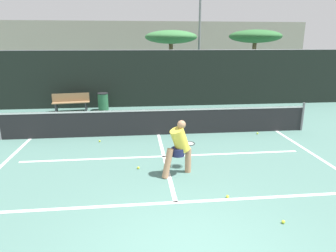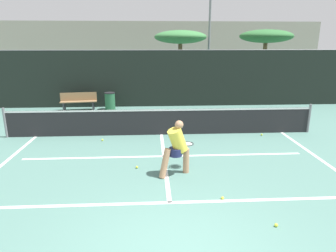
{
  "view_description": "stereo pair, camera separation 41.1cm",
  "coord_description": "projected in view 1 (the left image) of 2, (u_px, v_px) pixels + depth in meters",
  "views": [
    {
      "loc": [
        -0.77,
        -3.86,
        3.3
      ],
      "look_at": [
        0.12,
        4.35,
        0.95
      ],
      "focal_mm": 32.0,
      "sensor_mm": 36.0,
      "label": 1
    },
    {
      "loc": [
        -0.36,
        -3.9,
        3.3
      ],
      "look_at": [
        0.12,
        4.35,
        0.95
      ],
      "focal_mm": 32.0,
      "sensor_mm": 36.0,
      "label": 2
    }
  ],
  "objects": [
    {
      "name": "court_baseline_near",
      "position": [
        176.0,
        202.0,
        6.34
      ],
      "size": [
        11.0,
        0.1,
        0.01
      ],
      "primitive_type": "cube",
      "color": "white",
      "rests_on": "ground"
    },
    {
      "name": "court_service_line",
      "position": [
        164.0,
        156.0,
        8.89
      ],
      "size": [
        8.25,
        0.1,
        0.01
      ],
      "primitive_type": "cube",
      "color": "white",
      "rests_on": "ground"
    },
    {
      "name": "court_center_mark",
      "position": [
        165.0,
        159.0,
        8.64
      ],
      "size": [
        0.1,
        4.81,
        0.01
      ],
      "primitive_type": "cube",
      "color": "white",
      "rests_on": "ground"
    },
    {
      "name": "court_sideline_left",
      "position": [
        1.0,
        166.0,
        8.18
      ],
      "size": [
        0.1,
        5.81,
        0.01
      ],
      "primitive_type": "cube",
      "color": "white",
      "rests_on": "ground"
    },
    {
      "name": "court_sideline_right",
      "position": [
        312.0,
        153.0,
        9.11
      ],
      "size": [
        0.1,
        5.81,
        0.01
      ],
      "primitive_type": "cube",
      "color": "white",
      "rests_on": "ground"
    },
    {
      "name": "net",
      "position": [
        158.0,
        121.0,
        10.81
      ],
      "size": [
        11.09,
        0.09,
        1.07
      ],
      "color": "slate",
      "rests_on": "ground"
    },
    {
      "name": "fence_back",
      "position": [
        151.0,
        79.0,
        15.34
      ],
      "size": [
        24.0,
        0.06,
        2.89
      ],
      "color": "black",
      "rests_on": "ground"
    },
    {
      "name": "player_practicing",
      "position": [
        179.0,
        146.0,
        7.5
      ],
      "size": [
        1.03,
        0.95,
        1.43
      ],
      "rotation": [
        0.0,
        0.0,
        0.44
      ],
      "color": "tan",
      "rests_on": "ground"
    },
    {
      "name": "tennis_ball_scattered_0",
      "position": [
        174.0,
        148.0,
        9.48
      ],
      "size": [
        0.07,
        0.07,
        0.07
      ],
      "primitive_type": "sphere",
      "color": "#D1E033",
      "rests_on": "ground"
    },
    {
      "name": "tennis_ball_scattered_2",
      "position": [
        257.0,
        133.0,
        11.0
      ],
      "size": [
        0.07,
        0.07,
        0.07
      ],
      "primitive_type": "sphere",
      "color": "#D1E033",
      "rests_on": "ground"
    },
    {
      "name": "tennis_ball_scattered_4",
      "position": [
        183.0,
        153.0,
        9.1
      ],
      "size": [
        0.07,
        0.07,
        0.07
      ],
      "primitive_type": "sphere",
      "color": "#D1E033",
      "rests_on": "ground"
    },
    {
      "name": "tennis_ball_scattered_5",
      "position": [
        100.0,
        141.0,
        10.14
      ],
      "size": [
        0.07,
        0.07,
        0.07
      ],
      "primitive_type": "sphere",
      "color": "#D1E033",
      "rests_on": "ground"
    },
    {
      "name": "tennis_ball_scattered_6",
      "position": [
        228.0,
        196.0,
        6.53
      ],
      "size": [
        0.07,
        0.07,
        0.07
      ],
      "primitive_type": "sphere",
      "color": "#D1E033",
      "rests_on": "ground"
    },
    {
      "name": "tennis_ball_scattered_7",
      "position": [
        138.0,
        168.0,
        8.01
      ],
      "size": [
        0.07,
        0.07,
        0.07
      ],
      "primitive_type": "sphere",
      "color": "#D1E033",
      "rests_on": "ground"
    },
    {
      "name": "tennis_ball_scattered_8",
      "position": [
        283.0,
        222.0,
        5.61
      ],
      "size": [
        0.07,
        0.07,
        0.07
      ],
      "primitive_type": "sphere",
      "color": "#D1E033",
      "rests_on": "ground"
    },
    {
      "name": "courtside_bench",
      "position": [
        71.0,
        102.0,
        14.52
      ],
      "size": [
        1.78,
        0.59,
        0.86
      ],
      "rotation": [
        0.0,
        0.0,
        0.12
      ],
      "color": "olive",
      "rests_on": "ground"
    },
    {
      "name": "trash_bin",
      "position": [
        103.0,
        102.0,
        14.72
      ],
      "size": [
        0.52,
        0.52,
        0.86
      ],
      "color": "#28603D",
      "rests_on": "ground"
    },
    {
      "name": "parked_car",
      "position": [
        91.0,
        86.0,
        18.51
      ],
      "size": [
        1.87,
        4.64,
        1.45
      ],
      "color": "black",
      "rests_on": "ground"
    },
    {
      "name": "floodlight_mast",
      "position": [
        200.0,
        15.0,
        20.64
      ],
      "size": [
        1.1,
        0.24,
        7.87
      ],
      "color": "slate",
      "rests_on": "ground"
    },
    {
      "name": "tree_west",
      "position": [
        255.0,
        37.0,
        20.76
      ],
      "size": [
        3.6,
        3.6,
        4.07
      ],
      "color": "brown",
      "rests_on": "ground"
    },
    {
      "name": "tree_mid",
      "position": [
        171.0,
        38.0,
        20.31
      ],
      "size": [
        3.55,
        3.55,
        4.02
      ],
      "color": "brown",
      "rests_on": "ground"
    },
    {
      "name": "building_far",
      "position": [
        142.0,
        47.0,
        32.86
      ],
      "size": [
        36.0,
        2.4,
        5.32
      ],
      "primitive_type": "cube",
      "color": "gray",
      "rests_on": "ground"
    }
  ]
}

